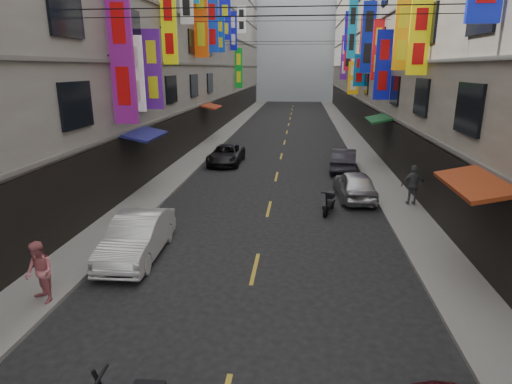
% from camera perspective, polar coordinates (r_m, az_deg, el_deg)
% --- Properties ---
extents(sidewalk_left, '(2.00, 90.00, 0.12)m').
position_cam_1_polar(sidewalk_left, '(37.50, -5.45, 6.85)').
color(sidewalk_left, slate).
rests_on(sidewalk_left, ground).
extents(sidewalk_right, '(2.00, 90.00, 0.12)m').
position_cam_1_polar(sidewalk_right, '(37.08, 13.18, 6.40)').
color(sidewalk_right, slate).
rests_on(sidewalk_right, ground).
extents(building_row_left, '(10.14, 90.00, 19.00)m').
position_cam_1_polar(building_row_left, '(38.78, -15.16, 20.68)').
color(building_row_left, gray).
rests_on(building_row_left, ground).
extents(building_row_right, '(10.14, 90.00, 19.00)m').
position_cam_1_polar(building_row_right, '(37.96, 23.74, 20.04)').
color(building_row_right, '#AA9E8E').
rests_on(building_row_right, ground).
extents(haze_block, '(18.00, 8.00, 22.00)m').
position_cam_1_polar(haze_block, '(86.42, 5.34, 19.41)').
color(haze_block, '#B2BBC6').
rests_on(haze_block, ground).
extents(shop_signage, '(14.00, 55.00, 11.82)m').
position_cam_1_polar(shop_signage, '(29.60, 3.31, 22.05)').
color(shop_signage, '#0E22A4').
rests_on(shop_signage, ground).
extents(street_awnings, '(13.99, 35.20, 0.41)m').
position_cam_1_polar(street_awnings, '(20.68, -1.30, 7.53)').
color(street_awnings, '#12431D').
rests_on(street_awnings, ground).
extents(overhead_cables, '(14.00, 38.04, 1.24)m').
position_cam_1_polar(overhead_cables, '(24.46, 3.04, 22.49)').
color(overhead_cables, black).
rests_on(overhead_cables, ground).
extents(lane_markings, '(0.12, 80.20, 0.01)m').
position_cam_1_polar(lane_markings, '(33.86, 3.62, 5.79)').
color(lane_markings, gold).
rests_on(lane_markings, ground).
extents(scooter_far_right, '(0.72, 1.77, 1.14)m').
position_cam_1_polar(scooter_far_right, '(18.96, 9.73, -1.45)').
color(scooter_far_right, black).
rests_on(scooter_far_right, ground).
extents(car_left_mid, '(1.69, 4.41, 1.44)m').
position_cam_1_polar(car_left_mid, '(14.85, -15.57, -5.77)').
color(car_left_mid, silver).
rests_on(car_left_mid, ground).
extents(car_left_far, '(2.10, 4.44, 1.23)m').
position_cam_1_polar(car_left_far, '(28.37, -4.00, 4.99)').
color(car_left_far, black).
rests_on(car_left_far, ground).
extents(car_right_mid, '(1.93, 4.21, 1.40)m').
position_cam_1_polar(car_right_mid, '(21.15, 13.02, 0.94)').
color(car_right_mid, silver).
rests_on(car_right_mid, ground).
extents(car_right_far, '(1.89, 4.30, 1.37)m').
position_cam_1_polar(car_right_far, '(26.91, 11.56, 4.24)').
color(car_right_far, '#28262E').
rests_on(car_right_far, ground).
extents(pedestrian_lfar, '(1.00, 0.93, 1.69)m').
position_cam_1_polar(pedestrian_lfar, '(12.74, -26.92, -9.55)').
color(pedestrian_lfar, '#DB747B').
rests_on(pedestrian_lfar, sidewalk_left).
extents(pedestrian_rfar, '(1.12, 0.69, 1.83)m').
position_cam_1_polar(pedestrian_rfar, '(20.57, 20.23, 0.88)').
color(pedestrian_rfar, '#565659').
rests_on(pedestrian_rfar, sidewalk_right).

